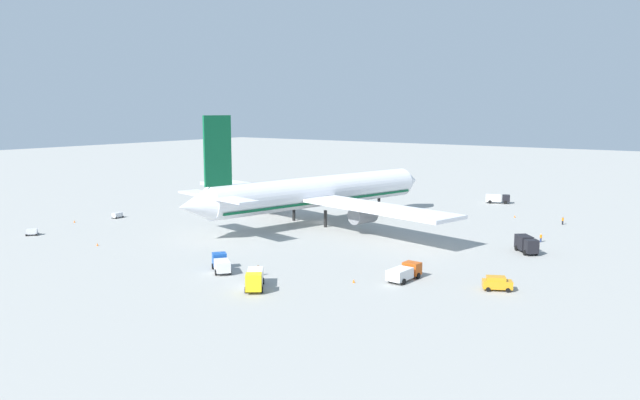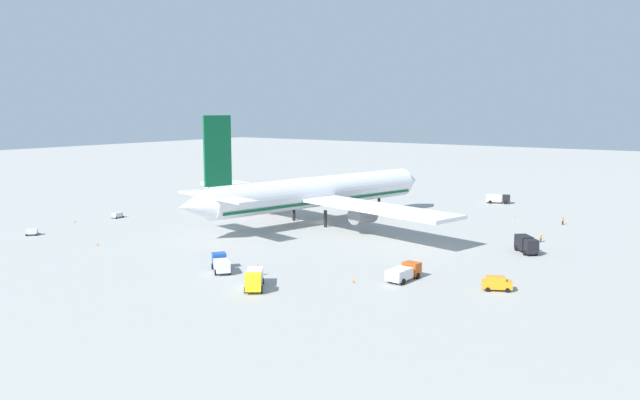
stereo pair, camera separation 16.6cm
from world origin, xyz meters
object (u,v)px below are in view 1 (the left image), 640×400
Objects in this scene: traffic_cone_0 at (74,221)px; service_truck_4 at (526,244)px; ground_worker_2 at (258,270)px; traffic_cone_4 at (97,244)px; traffic_cone_3 at (297,192)px; service_truck_1 at (255,279)px; service_van at (497,283)px; traffic_cone_1 at (515,216)px; ground_worker_1 at (563,221)px; baggage_cart_0 at (117,215)px; baggage_cart_1 at (32,232)px; traffic_cone_2 at (354,281)px; service_truck_3 at (497,198)px; airliner at (315,193)px; service_truck_2 at (404,272)px; service_truck_0 at (221,263)px; ground_worker_0 at (541,238)px.

service_truck_4 is at bearing -72.30° from traffic_cone_0.
traffic_cone_4 is at bearing 92.07° from ground_worker_2.
service_truck_1 is at bearing -145.70° from traffic_cone_3.
service_truck_4 is at bearing 8.83° from service_van.
traffic_cone_1 is 1.00× the size of traffic_cone_3.
ground_worker_1 is 3.16× the size of traffic_cone_4.
service_truck_4 reaches higher than service_truck_1.
baggage_cart_1 is at bearing -172.35° from baggage_cart_0.
traffic_cone_3 is (73.04, 66.83, 0.00)m from traffic_cone_2.
service_truck_3 reaches higher than traffic_cone_4.
service_truck_4 reaches higher than traffic_cone_4.
baggage_cart_0 is 1.89× the size of ground_worker_1.
airliner reaches higher than service_truck_2.
ground_worker_1 reaches higher than traffic_cone_2.
service_truck_0 is 3.49× the size of ground_worker_2.
ground_worker_1 is at bearing -16.27° from service_truck_1.
ground_worker_0 is (52.64, -84.70, 0.13)m from baggage_cart_1.
service_truck_2 is 3.82× the size of ground_worker_2.
service_truck_2 is at bearing 102.94° from service_van.
service_truck_0 is at bearing -149.67° from traffic_cone_3.
airliner is 12.70× the size of service_truck_0.
traffic_cone_1 is at bearing -15.73° from service_truck_0.
ground_worker_0 reaches higher than traffic_cone_2.
service_truck_0 is 77.89m from traffic_cone_1.
service_truck_2 is 77.45m from baggage_cart_1.
traffic_cone_0 is 1.00× the size of traffic_cone_2.
service_truck_3 is at bearing -23.58° from airliner.
traffic_cone_4 is at bearing 101.98° from service_truck_2.
service_truck_3 is 1.12× the size of service_truck_4.
baggage_cart_0 is at bearing 46.65° from traffic_cone_4.
traffic_cone_3 is at bearing 104.38° from service_truck_3.
service_van is 71.73m from traffic_cone_4.
traffic_cone_3 is at bearing 30.33° from service_truck_0.
traffic_cone_1 is (73.70, -14.62, -0.60)m from ground_worker_2.
traffic_cone_3 is at bearing 42.16° from airliner.
traffic_cone_3 is at bearing 46.88° from service_truck_2.
ground_worker_0 is 98.70m from traffic_cone_0.
airliner is at bearing 42.78° from traffic_cone_2.
baggage_cart_1 is at bearing 87.91° from service_truck_1.
ground_worker_1 is (59.94, -7.03, -0.36)m from service_truck_2.
service_truck_1 reaches higher than baggage_cart_0.
airliner is 53.84m from traffic_cone_0.
ground_worker_2 reaches higher than traffic_cone_0.
traffic_cone_1 is at bearing -11.22° from ground_worker_2.
traffic_cone_2 is (-65.37, 12.40, -0.61)m from ground_worker_1.
service_truck_2 is at bearing -175.91° from traffic_cone_1.
ground_worker_1 is (21.12, 1.47, 0.05)m from ground_worker_0.
service_van is at bearing -79.33° from baggage_cart_1.
service_truck_4 is at bearing -177.31° from ground_worker_0.
service_truck_4 is 36.75m from traffic_cone_2.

